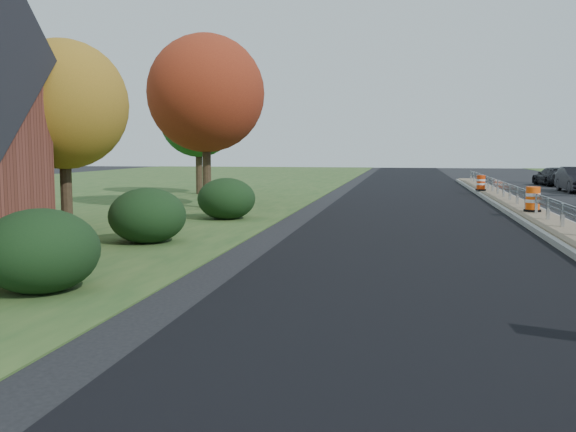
# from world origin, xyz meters

# --- Properties ---
(milled_overlay) EXTENTS (7.20, 120.00, 0.01)m
(milled_overlay) POSITION_xyz_m (-4.40, 10.00, 0.01)
(milled_overlay) COLOR black
(milled_overlay) RESTS_ON ground
(median) EXTENTS (1.60, 55.00, 0.23)m
(median) POSITION_xyz_m (0.00, 8.00, 0.11)
(median) COLOR gray
(median) RESTS_ON ground
(guardrail) EXTENTS (0.10, 46.15, 0.72)m
(guardrail) POSITION_xyz_m (0.00, 9.00, 0.73)
(guardrail) COLOR silver
(guardrail) RESTS_ON median
(hedge_south) EXTENTS (2.09, 2.09, 1.52)m
(hedge_south) POSITION_xyz_m (-11.00, -6.00, 0.76)
(hedge_south) COLOR black
(hedge_south) RESTS_ON ground
(hedge_mid) EXTENTS (2.09, 2.09, 1.52)m
(hedge_mid) POSITION_xyz_m (-11.50, 0.00, 0.76)
(hedge_mid) COLOR black
(hedge_mid) RESTS_ON ground
(hedge_north) EXTENTS (2.09, 2.09, 1.52)m
(hedge_north) POSITION_xyz_m (-11.00, 6.00, 0.76)
(hedge_north) COLOR black
(hedge_north) RESTS_ON ground
(tree_near_yellow) EXTENTS (3.96, 3.96, 5.88)m
(tree_near_yellow) POSITION_xyz_m (-15.00, 2.00, 3.89)
(tree_near_yellow) COLOR #473523
(tree_near_yellow) RESTS_ON ground
(tree_near_red) EXTENTS (4.95, 4.95, 7.35)m
(tree_near_red) POSITION_xyz_m (-13.00, 10.00, 4.86)
(tree_near_red) COLOR #473523
(tree_near_red) RESTS_ON ground
(tree_near_back) EXTENTS (4.29, 4.29, 6.37)m
(tree_near_back) POSITION_xyz_m (-16.00, 18.00, 4.21)
(tree_near_back) COLOR #473523
(tree_near_back) RESTS_ON ground
(barrel_median_mid) EXTENTS (0.63, 0.63, 0.92)m
(barrel_median_mid) POSITION_xyz_m (-0.00, 8.63, 0.67)
(barrel_median_mid) COLOR black
(barrel_median_mid) RESTS_ON median
(barrel_median_far) EXTENTS (0.58, 0.58, 0.85)m
(barrel_median_far) POSITION_xyz_m (-0.55, 20.63, 0.64)
(barrel_median_far) COLOR black
(barrel_median_far) RESTS_ON median
(car_dark_far) EXTENTS (2.29, 4.54, 1.26)m
(car_dark_far) POSITION_xyz_m (5.32, 30.53, 0.63)
(car_dark_far) COLOR black
(car_dark_far) RESTS_ON ground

